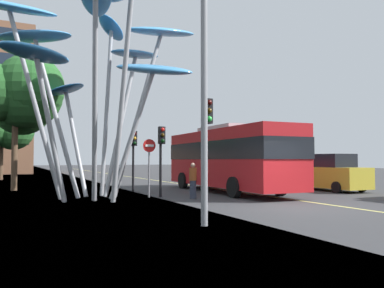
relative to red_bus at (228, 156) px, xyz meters
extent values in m
cube|color=#38383A|center=(-1.09, -6.90, -1.97)|extent=(120.00, 240.00, 0.10)
cube|color=#E0D666|center=(0.53, -6.90, -1.93)|extent=(0.16, 144.00, 0.01)
cube|color=red|center=(0.00, 0.00, -0.11)|extent=(2.86, 10.63, 2.93)
cube|color=black|center=(0.00, 0.00, 0.30)|extent=(2.89, 10.73, 0.94)
cube|color=yellow|center=(0.17, 5.21, 1.05)|extent=(1.39, 0.14, 0.36)
cube|color=#B2B2B7|center=(0.00, 0.00, 1.47)|extent=(2.01, 3.75, 0.24)
cylinder|color=black|center=(1.37, 3.22, -1.44)|extent=(0.31, 0.97, 0.96)
cylinder|color=black|center=(-1.15, 3.31, -1.44)|extent=(0.31, 0.97, 0.96)
cylinder|color=black|center=(1.17, -2.95, -1.44)|extent=(0.31, 0.97, 0.96)
cylinder|color=black|center=(-1.35, -2.86, -1.44)|extent=(0.31, 0.97, 0.96)
cylinder|color=#9EA0A5|center=(-4.94, -0.01, 2.18)|extent=(2.68, 0.68, 8.26)
ellipsoid|color=#4CA3E5|center=(-3.71, 0.21, 6.28)|extent=(4.15, 2.29, 1.06)
cylinder|color=#9EA0A5|center=(-5.61, 0.72, 1.70)|extent=(2.13, 1.67, 7.30)
ellipsoid|color=#4299E0|center=(-4.68, 1.42, 5.32)|extent=(3.81, 3.31, 0.90)
cylinder|color=#9EA0A5|center=(-6.20, 1.37, 2.40)|extent=(1.01, 1.69, 8.69)
ellipsoid|color=#388EDB|center=(-5.83, 2.08, 6.73)|extent=(2.39, 3.18, 0.87)
cylinder|color=#9EA0A5|center=(-7.67, 1.70, 0.76)|extent=(0.91, 2.76, 5.46)
ellipsoid|color=#2D7FD1|center=(-8.00, 2.97, 3.45)|extent=(2.30, 3.16, 0.76)
cylinder|color=#9EA0A5|center=(-8.71, 0.46, 1.77)|extent=(2.15, 1.29, 7.44)
ellipsoid|color=#4CA3E5|center=(-9.65, 0.98, 5.46)|extent=(3.76, 2.96, 0.47)
cylinder|color=#9EA0A5|center=(-9.63, -0.04, 2.21)|extent=(2.44, 0.55, 8.33)
ellipsoid|color=#4CA3E5|center=(-10.74, 0.12, 6.35)|extent=(4.20, 2.00, 1.03)
cylinder|color=#9EA0A5|center=(-9.14, -1.87, 0.96)|extent=(1.50, 1.16, 5.81)
ellipsoid|color=#388EDB|center=(-9.75, -2.31, 3.83)|extent=(3.38, 3.08, 0.55)
cylinder|color=#9EA0A5|center=(-7.59, -2.71, 2.03)|extent=(0.76, 2.79, 7.98)
cylinder|color=#9EA0A5|center=(-6.58, -3.05, 2.33)|extent=(0.55, 1.78, 8.55)
cylinder|color=#9EA0A5|center=(-5.72, -1.52, 0.91)|extent=(1.81, 1.51, 5.73)
ellipsoid|color=#4CA3E5|center=(-4.95, -2.14, 3.74)|extent=(3.61, 3.32, 1.13)
cylinder|color=black|center=(-4.86, -6.88, -0.08)|extent=(0.12, 0.12, 3.68)
cube|color=black|center=(-4.86, -7.02, 1.36)|extent=(0.28, 0.24, 0.80)
sphere|color=#390706|center=(-4.86, -7.15, 1.62)|extent=(0.18, 0.18, 0.18)
sphere|color=#3A2707|center=(-4.86, -7.15, 1.36)|extent=(0.18, 0.18, 0.18)
sphere|color=green|center=(-4.86, -7.15, 1.10)|extent=(0.18, 0.18, 0.18)
cylinder|color=black|center=(-4.26, -1.15, -0.30)|extent=(0.12, 0.12, 3.25)
cube|color=black|center=(-4.26, -1.29, 0.93)|extent=(0.28, 0.24, 0.80)
sphere|color=red|center=(-4.26, -1.42, 1.19)|extent=(0.18, 0.18, 0.18)
sphere|color=#3A2707|center=(-4.26, -1.42, 0.93)|extent=(0.18, 0.18, 0.18)
sphere|color=black|center=(-4.26, -1.42, 0.67)|extent=(0.18, 0.18, 0.18)
cylinder|color=black|center=(-4.48, 2.47, -0.28)|extent=(0.12, 0.12, 3.28)
cube|color=black|center=(-4.48, 2.33, 0.96)|extent=(0.28, 0.24, 0.80)
sphere|color=#390706|center=(-4.48, 2.20, 1.22)|extent=(0.18, 0.18, 0.18)
sphere|color=orange|center=(-4.48, 2.20, 0.96)|extent=(0.18, 0.18, 0.18)
sphere|color=black|center=(-4.48, 2.20, 0.70)|extent=(0.18, 0.18, 0.18)
cube|color=gold|center=(5.68, -1.57, -1.18)|extent=(1.79, 4.48, 1.13)
cube|color=black|center=(5.68, -1.57, -0.24)|extent=(1.65, 2.47, 0.73)
cylinder|color=black|center=(6.58, -0.18, -1.62)|extent=(0.20, 0.60, 0.60)
cylinder|color=black|center=(4.78, -0.18, -1.62)|extent=(0.20, 0.60, 0.60)
cylinder|color=black|center=(6.58, -2.96, -1.62)|extent=(0.20, 0.60, 0.60)
cylinder|color=black|center=(4.78, -2.96, -1.62)|extent=(0.20, 0.60, 0.60)
cube|color=black|center=(5.96, 5.61, -1.05)|extent=(1.85, 4.12, 1.39)
cube|color=black|center=(5.96, 5.61, 0.06)|extent=(1.70, 2.27, 0.82)
cylinder|color=black|center=(6.88, 6.89, -1.62)|extent=(0.20, 0.60, 0.60)
cylinder|color=black|center=(5.03, 6.89, -1.62)|extent=(0.20, 0.60, 0.60)
cylinder|color=black|center=(6.88, 4.33, -1.62)|extent=(0.20, 0.60, 0.60)
cylinder|color=black|center=(5.03, 4.33, -1.62)|extent=(0.20, 0.60, 0.60)
cube|color=black|center=(5.78, 12.16, -1.11)|extent=(1.85, 4.43, 1.26)
cube|color=black|center=(5.78, 12.16, -0.16)|extent=(1.70, 2.44, 0.66)
cylinder|color=black|center=(6.71, 13.54, -1.62)|extent=(0.20, 0.60, 0.60)
cylinder|color=black|center=(4.86, 13.54, -1.62)|extent=(0.20, 0.60, 0.60)
cylinder|color=black|center=(6.71, 10.79, -1.62)|extent=(0.20, 0.60, 0.60)
cylinder|color=black|center=(4.86, 10.79, -1.62)|extent=(0.20, 0.60, 0.60)
cylinder|color=gray|center=(-5.95, -8.93, 1.90)|extent=(0.18, 0.18, 7.65)
cylinder|color=brown|center=(-10.33, 6.01, -0.02)|extent=(0.33, 0.33, 3.81)
sphere|color=#286028|center=(-9.97, 7.19, 3.05)|extent=(3.55, 3.55, 3.55)
sphere|color=#286028|center=(-9.28, 6.83, 3.91)|extent=(2.66, 2.66, 2.66)
sphere|color=#286028|center=(-9.75, 5.82, 3.57)|extent=(3.99, 3.99, 3.99)
sphere|color=#286028|center=(-9.60, 5.48, 3.85)|extent=(3.76, 3.76, 3.76)
cylinder|color=brown|center=(-11.26, 19.50, -0.28)|extent=(0.38, 0.38, 3.28)
sphere|color=#286028|center=(-10.34, 18.82, 2.42)|extent=(3.54, 3.54, 3.54)
cylinder|color=#2D3342|center=(-3.17, -2.35, -1.52)|extent=(0.29, 0.29, 0.80)
cylinder|color=#99471E|center=(-3.17, -2.35, -0.84)|extent=(0.34, 0.34, 0.57)
sphere|color=tan|center=(-3.17, -2.35, -0.45)|extent=(0.22, 0.22, 0.22)
cylinder|color=gray|center=(-4.78, -1.04, -0.59)|extent=(0.08, 0.08, 2.67)
cylinder|color=red|center=(-4.78, -1.07, 0.45)|extent=(0.60, 0.03, 0.60)
cube|color=white|center=(-4.78, -1.10, 0.45)|extent=(0.40, 0.04, 0.11)
camera|label=1|loc=(-10.58, -18.01, -0.20)|focal=36.34mm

